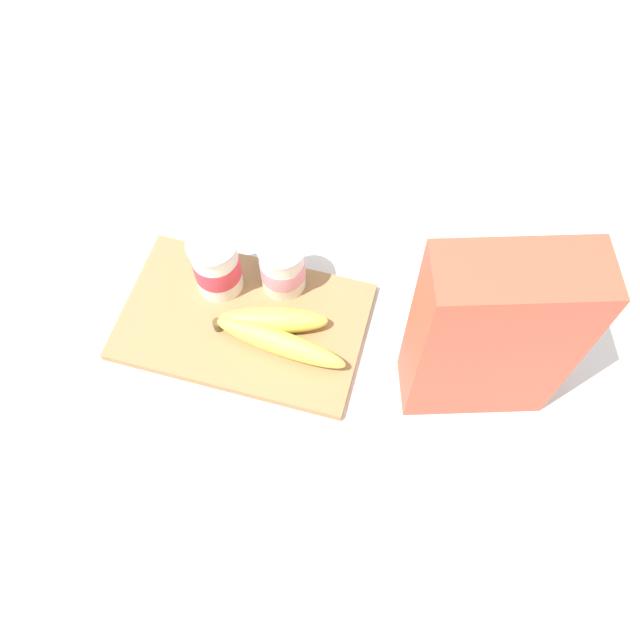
{
  "coord_description": "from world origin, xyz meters",
  "views": [
    {
      "loc": [
        0.22,
        -0.4,
        0.8
      ],
      "look_at": [
        0.11,
        0.0,
        0.06
      ],
      "focal_mm": 35.88,
      "sensor_mm": 36.0,
      "label": 1
    }
  ],
  "objects_px": {
    "yogurt_cup_front": "(217,265)",
    "yogurt_cup_back": "(283,267)",
    "banana_bunch": "(276,333)",
    "cereal_box": "(492,337)",
    "cutting_board": "(243,321)"
  },
  "relations": [
    {
      "from": "yogurt_cup_front",
      "to": "banana_bunch",
      "type": "xyz_separation_m",
      "value": [
        0.11,
        -0.07,
        -0.03
      ]
    },
    {
      "from": "cereal_box",
      "to": "banana_bunch",
      "type": "distance_m",
      "value": 0.29
    },
    {
      "from": "cereal_box",
      "to": "banana_bunch",
      "type": "height_order",
      "value": "cereal_box"
    },
    {
      "from": "cutting_board",
      "to": "yogurt_cup_front",
      "type": "relative_size",
      "value": 3.46
    },
    {
      "from": "cutting_board",
      "to": "cereal_box",
      "type": "bearing_deg",
      "value": -2.09
    },
    {
      "from": "yogurt_cup_front",
      "to": "yogurt_cup_back",
      "type": "xyz_separation_m",
      "value": [
        0.09,
        0.03,
        -0.01
      ]
    },
    {
      "from": "banana_bunch",
      "to": "cereal_box",
      "type": "bearing_deg",
      "value": 1.55
    },
    {
      "from": "yogurt_cup_front",
      "to": "cutting_board",
      "type": "bearing_deg",
      "value": -44.05
    },
    {
      "from": "cutting_board",
      "to": "banana_bunch",
      "type": "height_order",
      "value": "banana_bunch"
    },
    {
      "from": "banana_bunch",
      "to": "yogurt_cup_back",
      "type": "bearing_deg",
      "value": 100.64
    },
    {
      "from": "cereal_box",
      "to": "yogurt_cup_front",
      "type": "relative_size",
      "value": 2.89
    },
    {
      "from": "yogurt_cup_back",
      "to": "banana_bunch",
      "type": "bearing_deg",
      "value": -79.36
    },
    {
      "from": "cutting_board",
      "to": "yogurt_cup_back",
      "type": "xyz_separation_m",
      "value": [
        0.04,
        0.07,
        0.05
      ]
    },
    {
      "from": "cereal_box",
      "to": "yogurt_cup_front",
      "type": "height_order",
      "value": "cereal_box"
    },
    {
      "from": "cutting_board",
      "to": "yogurt_cup_front",
      "type": "distance_m",
      "value": 0.09
    }
  ]
}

